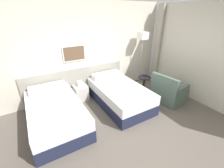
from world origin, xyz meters
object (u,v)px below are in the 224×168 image
(bed_near_door, at_px, (56,113))
(nightstand, at_px, (81,92))
(bed_near_window, at_px, (119,94))
(side_table, at_px, (144,82))
(floor_lamp, at_px, (143,40))
(armchair, at_px, (168,92))

(bed_near_door, xyz_separation_m, nightstand, (0.87, 0.74, -0.05))
(bed_near_door, distance_m, bed_near_window, 1.74)
(side_table, bearing_deg, floor_lamp, 60.94)
(bed_near_door, height_order, bed_near_window, same)
(floor_lamp, distance_m, side_table, 1.38)
(bed_near_window, xyz_separation_m, floor_lamp, (1.32, 0.70, 1.29))
(side_table, distance_m, armchair, 0.78)
(bed_near_window, height_order, armchair, armchair)
(bed_near_window, relative_size, side_table, 3.40)
(bed_near_window, distance_m, floor_lamp, 1.98)
(bed_near_window, bearing_deg, bed_near_door, 180.00)
(floor_lamp, relative_size, side_table, 3.16)
(nightstand, xyz_separation_m, floor_lamp, (2.20, -0.05, 1.33))
(bed_near_door, xyz_separation_m, bed_near_window, (1.74, 0.00, 0.00))
(floor_lamp, relative_size, armchair, 2.03)
(bed_near_window, distance_m, side_table, 0.99)
(bed_near_window, height_order, nightstand, bed_near_window)
(bed_near_door, relative_size, bed_near_window, 1.00)
(nightstand, distance_m, floor_lamp, 2.57)
(bed_near_door, distance_m, side_table, 2.72)
(nightstand, distance_m, side_table, 1.97)
(nightstand, bearing_deg, armchair, -32.09)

